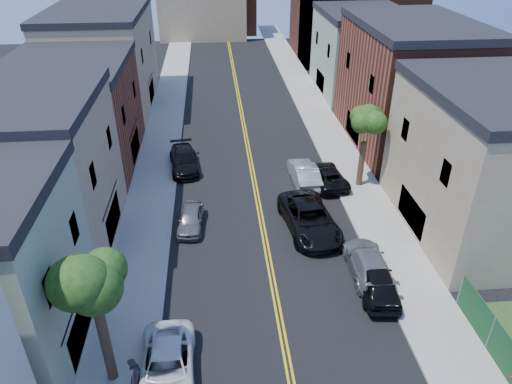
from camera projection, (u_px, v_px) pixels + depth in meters
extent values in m
cube|color=gray|center=(160.00, 139.00, 43.37)|extent=(3.20, 100.00, 0.15)
cube|color=gray|center=(329.00, 133.00, 44.64)|extent=(3.20, 100.00, 0.15)
cube|color=gray|center=(180.00, 139.00, 43.51)|extent=(0.30, 100.00, 0.15)
cube|color=gray|center=(311.00, 134.00, 44.50)|extent=(0.30, 100.00, 0.15)
cube|color=#998466|center=(28.00, 179.00, 27.77)|extent=(9.00, 10.00, 9.00)
cube|color=brown|center=(74.00, 118.00, 37.45)|extent=(9.00, 12.00, 8.00)
cube|color=#998466|center=(104.00, 61.00, 49.08)|extent=(9.00, 16.00, 9.50)
cube|color=#998466|center=(490.00, 166.00, 29.16)|extent=(9.00, 12.00, 9.00)
cube|color=brown|center=(408.00, 87.00, 40.91)|extent=(9.00, 14.00, 10.00)
cube|color=gray|center=(361.00, 55.00, 53.30)|extent=(9.00, 12.00, 8.50)
cube|color=#4C2319|center=(354.00, 13.00, 66.41)|extent=(16.00, 14.00, 12.00)
cube|color=brown|center=(226.00, 2.00, 80.94)|extent=(10.00, 8.00, 10.00)
cylinder|color=#38251C|center=(106.00, 346.00, 20.03)|extent=(0.44, 0.44, 3.96)
sphere|color=#13380F|center=(88.00, 266.00, 17.84)|extent=(5.20, 5.20, 5.20)
sphere|color=#13380F|center=(95.00, 250.00, 17.02)|extent=(3.90, 3.90, 3.90)
sphere|color=#13380F|center=(79.00, 269.00, 18.50)|extent=(3.64, 3.64, 3.64)
cylinder|color=#38251C|center=(361.00, 164.00, 35.13)|extent=(0.44, 0.44, 3.52)
sphere|color=#13380F|center=(367.00, 116.00, 33.23)|extent=(4.40, 4.40, 4.40)
sphere|color=#13380F|center=(376.00, 106.00, 32.54)|extent=(3.30, 3.30, 3.30)
sphere|color=#13380F|center=(359.00, 120.00, 33.80)|extent=(3.08, 3.08, 3.08)
imported|color=silver|center=(167.00, 367.00, 20.76)|extent=(2.53, 5.30, 1.46)
imported|color=#57595E|center=(191.00, 219.00, 30.99)|extent=(1.90, 4.02, 1.33)
imported|color=black|center=(184.00, 160.00, 38.18)|extent=(2.74, 5.48, 1.53)
imported|color=slate|center=(368.00, 263.00, 26.89)|extent=(2.29, 5.31, 1.52)
imported|color=black|center=(377.00, 281.00, 25.56)|extent=(2.25, 4.83, 1.60)
imported|color=#AAACB2|center=(304.00, 173.00, 36.10)|extent=(1.98, 5.07, 1.65)
imported|color=black|center=(327.00, 175.00, 36.08)|extent=(2.86, 5.26, 1.40)
imported|color=black|center=(309.00, 218.00, 30.63)|extent=(3.69, 6.75, 1.79)
imported|color=#222128|center=(136.00, 375.00, 19.94)|extent=(0.59, 0.78, 1.92)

